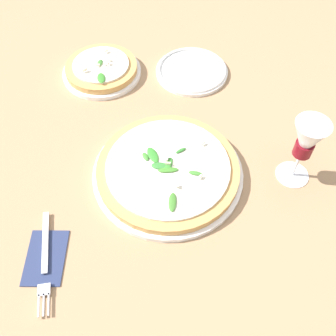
{
  "coord_description": "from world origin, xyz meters",
  "views": [
    {
      "loc": [
        0.52,
        -0.04,
        0.74
      ],
      "look_at": [
        0.0,
        0.03,
        0.03
      ],
      "focal_mm": 42.0,
      "sensor_mm": 36.0,
      "label": 1
    }
  ],
  "objects": [
    {
      "name": "ground_plane",
      "position": [
        0.0,
        0.0,
        0.0
      ],
      "size": [
        6.0,
        6.0,
        0.0
      ],
      "primitive_type": "plane",
      "color": "#9E7A56"
    },
    {
      "name": "pizza_arugula_main",
      "position": [
        0.0,
        0.03,
        0.02
      ],
      "size": [
        0.35,
        0.35,
        0.05
      ],
      "color": "white",
      "rests_on": "ground_plane"
    },
    {
      "name": "pizza_personal_side",
      "position": [
        -0.38,
        -0.11,
        0.02
      ],
      "size": [
        0.22,
        0.22,
        0.05
      ],
      "color": "white",
      "rests_on": "ground_plane"
    },
    {
      "name": "wine_glass",
      "position": [
        0.04,
        0.32,
        0.12
      ],
      "size": [
        0.08,
        0.08,
        0.17
      ],
      "color": "white",
      "rests_on": "ground_plane"
    },
    {
      "name": "napkin",
      "position": [
        0.17,
        -0.24,
        0.0
      ],
      "size": [
        0.13,
        0.09,
        0.01
      ],
      "rotation": [
        0.0,
        0.0,
        -0.14
      ],
      "color": "navy",
      "rests_on": "ground_plane"
    },
    {
      "name": "fork",
      "position": [
        0.18,
        -0.24,
        0.01
      ],
      "size": [
        0.22,
        0.02,
        0.0
      ],
      "rotation": [
        0.0,
        0.0,
        0.03
      ],
      "color": "silver",
      "rests_on": "ground_plane"
    },
    {
      "name": "side_plate_white",
      "position": [
        -0.35,
        0.15,
        0.01
      ],
      "size": [
        0.2,
        0.2,
        0.02
      ],
      "color": "white",
      "rests_on": "ground_plane"
    }
  ]
}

